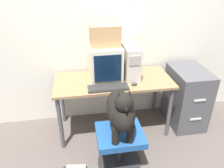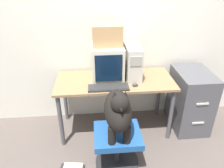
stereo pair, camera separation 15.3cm
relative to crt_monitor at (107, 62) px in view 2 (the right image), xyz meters
name	(u,v)px [view 2 (the right image)]	position (x,y,z in m)	size (l,w,h in m)	color
ground_plane	(117,143)	(0.08, -0.40, -0.95)	(12.00, 12.00, 0.00)	#564C47
wall_back	(112,27)	(0.08, 0.29, 0.35)	(8.00, 0.05, 2.60)	silver
desk	(115,86)	(0.08, -0.09, -0.30)	(1.44, 0.63, 0.74)	olive
crt_monitor	(107,62)	(0.00, 0.00, 0.00)	(0.38, 0.41, 0.41)	beige
pc_tower	(132,61)	(0.31, -0.01, 0.00)	(0.18, 0.45, 0.40)	beige
keyboard	(109,87)	(-0.01, -0.30, -0.19)	(0.46, 0.16, 0.03)	#2D2D2D
computer_mouse	(135,85)	(0.30, -0.27, -0.19)	(0.07, 0.04, 0.03)	#333333
office_chair	(117,146)	(0.05, -0.71, -0.70)	(0.49, 0.49, 0.44)	#262628
dog	(118,110)	(0.05, -0.72, -0.21)	(0.27, 0.55, 0.58)	black
filing_cabinet	(190,100)	(1.09, -0.10, -0.55)	(0.43, 0.62, 0.80)	#4C4C51
cardboard_box	(107,35)	(0.00, 0.00, 0.33)	(0.34, 0.24, 0.25)	tan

